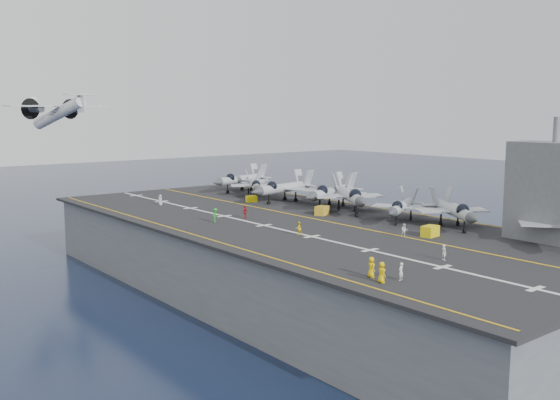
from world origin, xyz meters
TOP-DOWN VIEW (x-y plane):
  - ground at (0.00, 0.00)m, footprint 500.00×500.00m
  - hull at (0.00, 0.00)m, footprint 36.00×90.00m
  - flight_deck at (0.00, 0.00)m, footprint 38.00×92.00m
  - foul_line at (3.00, 0.00)m, footprint 0.35×90.00m
  - landing_centerline at (-6.00, 0.00)m, footprint 0.50×90.00m
  - deck_edge_port at (-17.00, 0.00)m, footprint 0.25×90.00m
  - deck_edge_stbd at (18.50, 0.00)m, footprint 0.25×90.00m
  - island_superstructure at (15.00, -30.00)m, footprint 5.00×10.00m
  - fighter_jet_2 at (13.21, -17.23)m, footprint 16.01×17.37m
  - fighter_jet_3 at (11.51, -9.57)m, footprint 15.49×13.73m
  - fighter_jet_4 at (11.35, 0.83)m, footprint 17.40×19.20m
  - fighter_jet_5 at (13.10, 6.70)m, footprint 17.97×14.91m
  - fighter_jet_6 at (10.79, 16.33)m, footprint 16.77×12.82m
  - fighter_jet_7 at (10.61, 24.92)m, footprint 14.36×15.80m
  - fighter_jet_8 at (13.35, 33.11)m, footprint 16.57×12.97m
  - tow_cart_a at (5.73, -19.22)m, footprint 2.51×1.84m
  - tow_cart_b at (6.30, 1.66)m, footprint 2.67×2.24m
  - tow_cart_c at (6.06, 19.68)m, footprint 2.06×1.61m
  - crew_0 at (-14.49, -28.19)m, footprint 1.11×1.37m
  - crew_1 at (-13.19, -30.70)m, footprint 1.16×0.90m
  - crew_2 at (-6.65, -8.20)m, footprint 1.12×0.80m
  - crew_3 at (-9.92, 6.32)m, footprint 1.45×1.42m
  - crew_4 at (-4.51, 6.64)m, footprint 1.33×1.17m
  - crew_5 at (-8.21, 26.16)m, footprint 0.95×1.22m
  - crew_6 at (-3.34, -28.15)m, footprint 0.94×1.16m
  - crew_7 at (2.92, -17.42)m, footprint 1.23×1.17m
  - transport_plane at (-11.53, 63.88)m, footprint 27.75×22.82m
  - crew_8 at (-15.18, -30.12)m, footprint 1.11×1.37m

SIDE VIEW (x-z plane):
  - ground at x=0.00m, z-range 0.00..0.00m
  - hull at x=0.00m, z-range 0.00..10.00m
  - flight_deck at x=0.00m, z-range 10.00..10.40m
  - foul_line at x=3.00m, z-range 10.41..10.43m
  - landing_centerline at x=-6.00m, z-range 10.41..10.43m
  - deck_edge_port at x=-17.00m, z-range 10.41..10.43m
  - deck_edge_stbd at x=18.50m, z-range 10.41..10.43m
  - tow_cart_c at x=6.06m, z-range 10.40..11.49m
  - tow_cart_b at x=6.30m, z-range 10.40..11.76m
  - tow_cart_a at x=5.73m, z-range 10.40..11.78m
  - crew_6 at x=-3.34m, z-range 10.40..12.07m
  - crew_7 at x=2.92m, z-range 10.40..12.11m
  - crew_1 at x=-13.19m, z-range 10.40..12.12m
  - crew_2 at x=-6.65m, z-range 10.40..12.16m
  - crew_5 at x=-8.21m, z-range 10.40..12.20m
  - crew_4 at x=-4.51m, z-range 10.40..12.25m
  - crew_0 at x=-14.49m, z-range 10.40..12.37m
  - crew_8 at x=-15.18m, z-range 10.40..12.37m
  - crew_3 at x=-9.92m, z-range 10.40..12.43m
  - fighter_jet_3 at x=11.51m, z-range 10.40..14.90m
  - fighter_jet_7 at x=10.61m, z-range 10.40..14.97m
  - fighter_jet_2 at x=13.21m, z-range 10.40..15.42m
  - fighter_jet_8 at x=13.35m, z-range 10.40..15.50m
  - fighter_jet_6 at x=10.79m, z-range 10.40..15.64m
  - fighter_jet_5 at x=13.10m, z-range 10.40..15.74m
  - fighter_jet_4 at x=11.35m, z-range 10.40..15.95m
  - island_superstructure at x=15.00m, z-range 10.40..25.40m
  - transport_plane at x=-11.53m, z-range 22.95..28.60m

